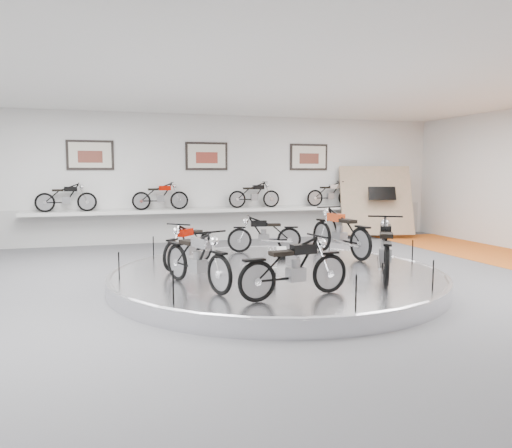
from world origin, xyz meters
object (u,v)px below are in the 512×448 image
object	(u,v)px
display_platform	(277,278)
bike_d	(197,258)
bike_a	(340,232)
bike_c	(189,244)
shelf	(209,210)
bike_b	(264,234)
bike_f	(385,248)
bike_e	(295,267)

from	to	relation	value
display_platform	bike_d	size ratio (longest dim) A/B	3.83
display_platform	bike_a	bearing A→B (deg)	31.41
bike_c	bike_a	bearing A→B (deg)	135.38
shelf	bike_d	size ratio (longest dim) A/B	6.59
bike_b	bike_f	bearing A→B (deg)	120.30
bike_c	bike_e	xyz separation A→B (m)	(1.11, -2.99, 0.02)
bike_d	display_platform	bearing A→B (deg)	97.41
display_platform	bike_e	world-z (taller)	bike_e
bike_b	bike_f	distance (m)	3.59
bike_a	bike_c	world-z (taller)	bike_a
bike_c	bike_e	distance (m)	3.19
display_platform	shelf	bearing A→B (deg)	90.00
bike_a	bike_d	size ratio (longest dim) A/B	1.13
bike_b	bike_d	world-z (taller)	bike_d
bike_f	bike_e	bearing A→B (deg)	142.06
bike_d	bike_e	size ratio (longest dim) A/B	1.04
bike_d	bike_e	world-z (taller)	bike_d
bike_d	shelf	bearing A→B (deg)	145.43
shelf	bike_d	distance (m)	7.55
shelf	bike_a	distance (m)	5.56
shelf	bike_e	size ratio (longest dim) A/B	6.84
bike_a	bike_b	xyz separation A→B (m)	(-1.49, 1.00, -0.11)
bike_a	bike_e	distance (m)	4.03
bike_e	shelf	bearing A→B (deg)	77.78
bike_a	bike_c	size ratio (longest dim) A/B	1.22
bike_e	bike_c	bearing A→B (deg)	101.06
bike_c	bike_d	bearing A→B (deg)	35.57
display_platform	bike_c	world-z (taller)	bike_c
bike_b	bike_e	xyz separation A→B (m)	(-0.91, -4.24, 0.03)
bike_a	bike_d	xyz separation A→B (m)	(-3.69, -2.14, -0.06)
bike_c	bike_e	size ratio (longest dim) A/B	0.96
bike_e	bike_a	bearing A→B (deg)	44.29
shelf	bike_b	world-z (taller)	bike_b
bike_a	display_platform	bearing A→B (deg)	112.55
display_platform	bike_d	distance (m)	2.08
display_platform	bike_f	xyz separation A→B (m)	(1.65, -1.19, 0.70)
bike_c	bike_d	world-z (taller)	bike_d
bike_a	bike_b	size ratio (longest dim) A/B	1.25
display_platform	shelf	size ratio (longest dim) A/B	0.58
bike_d	bike_a	bearing A→B (deg)	98.86
display_platform	bike_d	bearing A→B (deg)	-151.28
display_platform	bike_b	size ratio (longest dim) A/B	4.26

